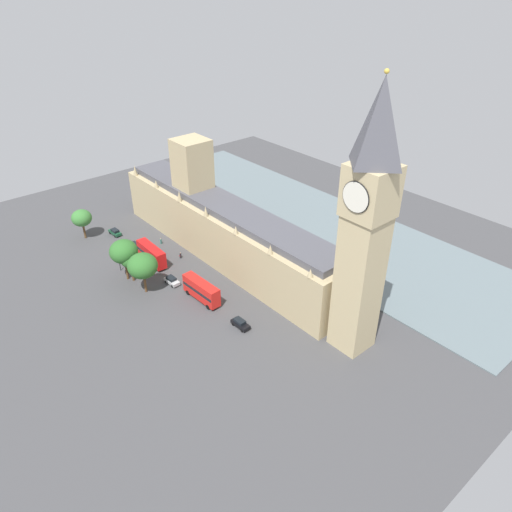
{
  "coord_description": "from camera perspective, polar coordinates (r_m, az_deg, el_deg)",
  "views": [
    {
      "loc": [
        61.19,
        84.72,
        63.97
      ],
      "look_at": [
        1.0,
        14.77,
        7.94
      ],
      "focal_mm": 33.65,
      "sensor_mm": 36.0,
      "label": 1
    }
  ],
  "objects": [
    {
      "name": "parliament_building",
      "position": [
        120.72,
        -3.99,
        3.54
      ],
      "size": [
        12.78,
        75.41,
        27.33
      ],
      "color": "tan",
      "rests_on": "ground"
    },
    {
      "name": "plane_tree_under_trees",
      "position": [
        109.2,
        -13.34,
        -1.15
      ],
      "size": [
        6.74,
        6.74,
        9.86
      ],
      "color": "brown",
      "rests_on": "ground"
    },
    {
      "name": "river_thames",
      "position": [
        141.09,
        6.22,
        4.16
      ],
      "size": [
        37.66,
        130.87,
        0.25
      ],
      "primitive_type": "cube",
      "color": "slate",
      "rests_on": "ground"
    },
    {
      "name": "street_lamp_slot_12",
      "position": [
        120.1,
        -16.05,
        -0.02
      ],
      "size": [
        0.56,
        0.56,
        5.71
      ],
      "color": "black",
      "rests_on": "ground"
    },
    {
      "name": "clock_tower",
      "position": [
        83.4,
        12.96,
        3.79
      ],
      "size": [
        7.62,
        7.62,
        51.46
      ],
      "color": "tan",
      "rests_on": "ground"
    },
    {
      "name": "car_black_trailing",
      "position": [
        99.68,
        -1.88,
        -8.02
      ],
      "size": [
        1.97,
        4.43,
        1.74
      ],
      "rotation": [
        0.0,
        0.0,
        0.03
      ],
      "color": "black",
      "rests_on": "ground"
    },
    {
      "name": "car_dark_green_near_tower",
      "position": [
        138.28,
        -16.42,
        2.75
      ],
      "size": [
        2.02,
        4.34,
        1.74
      ],
      "rotation": [
        0.0,
        0.0,
        3.2
      ],
      "color": "#19472D",
      "rests_on": "ground"
    },
    {
      "name": "pedestrian_opposite_hall",
      "position": [
        130.88,
        -11.24,
        1.72
      ],
      "size": [
        0.55,
        0.64,
        1.64
      ],
      "rotation": [
        0.0,
        0.0,
        2.9
      ],
      "color": "#336B60",
      "rests_on": "ground"
    },
    {
      "name": "plane_tree_slot_10",
      "position": [
        136.99,
        -20.02,
        4.26
      ],
      "size": [
        5.33,
        5.33,
        8.35
      ],
      "color": "brown",
      "rests_on": "ground"
    },
    {
      "name": "plane_tree_midblock",
      "position": [
        114.42,
        -14.7,
        -0.36
      ],
      "size": [
        4.78,
        4.78,
        8.01
      ],
      "color": "brown",
      "rests_on": "ground"
    },
    {
      "name": "pedestrian_kerbside",
      "position": [
        123.55,
        -8.96,
        0.05
      ],
      "size": [
        0.61,
        0.51,
        1.62
      ],
      "rotation": [
        0.0,
        0.0,
        4.85
      ],
      "color": "black",
      "rests_on": "ground"
    },
    {
      "name": "plane_tree_slot_11",
      "position": [
        114.59,
        -15.46,
        0.51
      ],
      "size": [
        6.52,
        6.52,
        10.32
      ],
      "color": "brown",
      "rests_on": "ground"
    },
    {
      "name": "double_decker_bus_corner",
      "position": [
        121.87,
        -12.32,
        0.25
      ],
      "size": [
        2.85,
        10.56,
        4.75
      ],
      "rotation": [
        0.0,
        0.0,
        -0.02
      ],
      "color": "red",
      "rests_on": "ground"
    },
    {
      "name": "double_decker_bus_far_end",
      "position": [
        106.79,
        -6.51,
        -4.03
      ],
      "size": [
        2.98,
        10.59,
        4.75
      ],
      "rotation": [
        0.0,
        0.0,
        0.04
      ],
      "color": "red",
      "rests_on": "ground"
    },
    {
      "name": "ground_plane",
      "position": [
        122.54,
        -4.16,
        -0.3
      ],
      "size": [
        145.41,
        145.41,
        0.0
      ],
      "primitive_type": "plane",
      "color": "#424244"
    },
    {
      "name": "car_silver_leading",
      "position": [
        113.96,
        -9.98,
        -2.89
      ],
      "size": [
        2.05,
        4.25,
        1.74
      ],
      "rotation": [
        0.0,
        0.0,
        0.04
      ],
      "color": "#B7B7BC",
      "rests_on": "ground"
    },
    {
      "name": "car_blue_by_river_gate",
      "position": [
        129.87,
        -14.19,
        1.16
      ],
      "size": [
        1.9,
        4.07,
        1.74
      ],
      "rotation": [
        0.0,
        0.0,
        0.0
      ],
      "color": "navy",
      "rests_on": "ground"
    }
  ]
}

